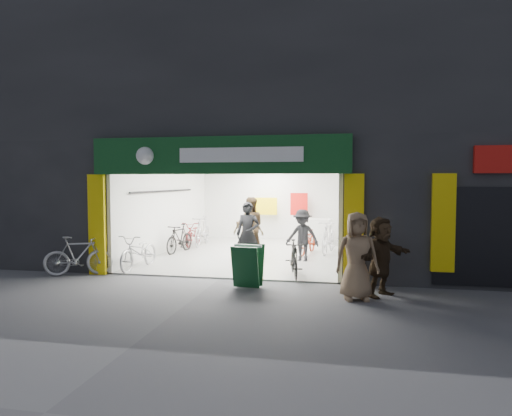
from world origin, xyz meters
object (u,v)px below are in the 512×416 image
(parked_bike, at_px, (78,256))
(sandwich_board, at_px, (248,265))
(pedestrian_near, at_px, (357,256))
(bike_left_front, at_px, (139,252))
(bike_right_front, at_px, (294,259))

(parked_bike, relative_size, sandwich_board, 1.77)
(pedestrian_near, bearing_deg, bike_left_front, 148.34)
(parked_bike, bearing_deg, bike_right_front, -104.24)
(bike_right_front, bearing_deg, pedestrian_near, -63.61)
(sandwich_board, bearing_deg, bike_right_front, 63.68)
(bike_left_front, distance_m, pedestrian_near, 6.19)
(bike_left_front, height_order, parked_bike, parked_bike)
(bike_right_front, distance_m, sandwich_board, 1.64)
(parked_bike, bearing_deg, sandwich_board, -119.44)
(bike_left_front, bearing_deg, pedestrian_near, -15.99)
(parked_bike, height_order, sandwich_board, parked_bike)
(pedestrian_near, relative_size, sandwich_board, 1.88)
(bike_right_front, bearing_deg, bike_left_front, 166.14)
(bike_left_front, bearing_deg, sandwich_board, -20.42)
(bike_left_front, xyz_separation_m, bike_right_front, (4.30, -0.19, -0.02))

